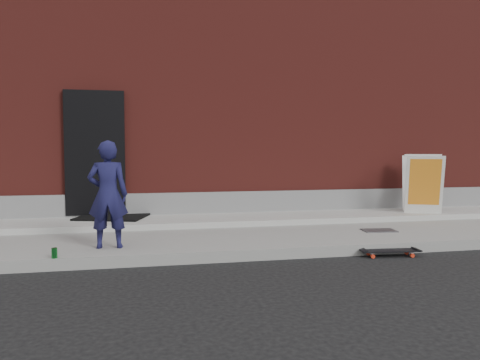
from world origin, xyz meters
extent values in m
plane|color=black|center=(0.00, 0.00, 0.00)|extent=(80.00, 80.00, 0.00)
cube|color=gray|center=(0.00, 1.50, 0.07)|extent=(20.00, 3.00, 0.15)
cube|color=gray|center=(0.00, 2.40, 0.20)|extent=(20.00, 1.20, 0.10)
cube|color=maroon|center=(0.00, 7.00, 2.50)|extent=(20.00, 8.00, 5.00)
cube|color=slate|center=(0.00, 2.97, 0.45)|extent=(20.00, 0.10, 0.40)
cube|color=black|center=(-2.60, 2.96, 1.40)|extent=(1.05, 0.12, 2.25)
imported|color=#16163E|center=(-2.23, 0.54, 0.87)|extent=(0.54, 0.36, 1.43)
cylinder|color=red|center=(1.82, -0.07, 0.03)|extent=(0.06, 0.04, 0.06)
cylinder|color=red|center=(1.79, -0.24, 0.03)|extent=(0.06, 0.04, 0.06)
cylinder|color=red|center=(1.27, 0.00, 0.03)|extent=(0.06, 0.04, 0.06)
cylinder|color=red|center=(1.25, -0.17, 0.03)|extent=(0.06, 0.04, 0.06)
cube|color=#B1B1B6|center=(1.81, -0.15, 0.06)|extent=(0.07, 0.18, 0.02)
cube|color=#B1B1B6|center=(1.26, -0.09, 0.06)|extent=(0.07, 0.18, 0.02)
cube|color=black|center=(1.53, -0.12, 0.08)|extent=(0.82, 0.30, 0.02)
cube|color=silver|center=(3.42, 1.97, 0.80)|extent=(0.74, 0.56, 1.10)
cube|color=silver|center=(3.63, 2.42, 0.80)|extent=(0.74, 0.56, 1.10)
cube|color=yellow|center=(3.41, 1.95, 0.74)|extent=(0.61, 0.44, 0.87)
cube|color=silver|center=(3.53, 2.20, 1.35)|extent=(0.64, 0.33, 0.06)
cylinder|color=#187829|center=(-2.83, 0.05, 0.21)|extent=(0.08, 0.08, 0.13)
cube|color=black|center=(-2.30, 2.70, 0.27)|extent=(1.37, 1.23, 0.03)
cube|color=#4E4E52|center=(1.96, 0.98, 0.16)|extent=(0.55, 0.39, 0.02)
camera|label=1|loc=(-1.79, -5.87, 1.46)|focal=35.00mm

